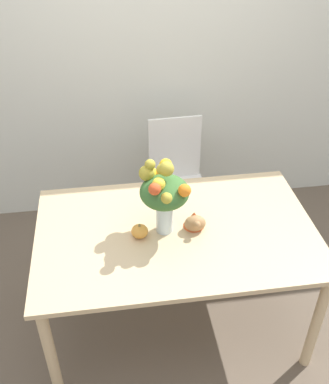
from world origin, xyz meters
TOP-DOWN VIEW (x-y plane):
  - ground_plane at (0.00, 0.00)m, footprint 12.00×12.00m
  - wall_back at (0.00, 1.34)m, footprint 8.00×0.06m
  - dining_table at (0.00, 0.00)m, footprint 1.58×0.99m
  - flower_vase at (-0.07, 0.02)m, footprint 0.27×0.30m
  - pumpkin at (-0.21, -0.02)m, footprint 0.09×0.09m
  - turkey_figurine at (0.10, 0.01)m, footprint 0.12×0.16m
  - dining_chair_near_window at (0.16, 0.88)m, footprint 0.44×0.44m

SIDE VIEW (x-z plane):
  - ground_plane at x=0.00m, z-range 0.00..0.00m
  - dining_chair_near_window at x=0.16m, z-range 0.01..0.98m
  - dining_table at x=0.00m, z-range 0.30..1.08m
  - pumpkin at x=-0.21m, z-range 0.77..0.86m
  - turkey_figurine at x=0.10m, z-range 0.78..0.88m
  - flower_vase at x=-0.07m, z-range 0.81..1.26m
  - wall_back at x=0.00m, z-range 0.00..2.70m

